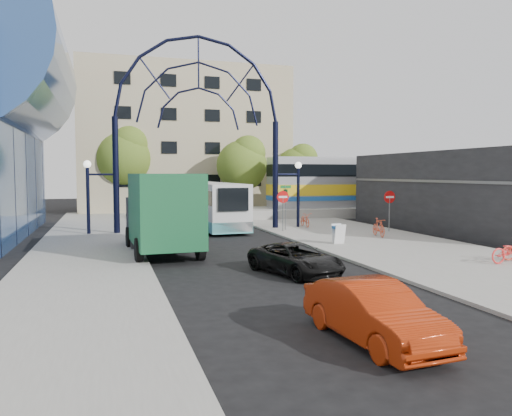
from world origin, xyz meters
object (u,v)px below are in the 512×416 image
object	(u,v)px
street_name_sign	(286,198)
bike_near_a	(305,220)
tree_north_c	(298,167)
gateway_arch	(199,94)
tree_north_b	(125,156)
red_sedan	(373,312)
do_not_enter_sign	(390,201)
bike_near_b	(379,227)
green_truck	(162,214)
city_bus	(210,204)
tree_north_a	(243,163)
black_suv	(296,259)
bike_far_a	(511,251)
stop_sign	(283,201)
train_car	(405,182)
sandwich_board	(338,231)

from	to	relation	value
street_name_sign	bike_near_a	xyz separation A→B (m)	(1.91, 1.40, -1.55)
street_name_sign	tree_north_c	bearing A→B (deg)	65.69
gateway_arch	tree_north_b	size ratio (longest dim) A/B	1.70
red_sedan	do_not_enter_sign	bearing A→B (deg)	52.78
street_name_sign	bike_near_b	bearing A→B (deg)	-49.77
bike_near_a	bike_near_b	distance (m)	6.32
gateway_arch	street_name_sign	world-z (taller)	gateway_arch
green_truck	bike_near_b	world-z (taller)	green_truck
gateway_arch	city_bus	distance (m)	7.45
tree_north_a	city_bus	size ratio (longest dim) A/B	0.63
do_not_enter_sign	black_suv	xyz separation A→B (m)	(-10.05, -10.01, -1.41)
tree_north_c	bike_far_a	bearing A→B (deg)	-94.82
tree_north_a	tree_north_c	size ratio (longest dim) A/B	1.08
red_sedan	gateway_arch	bearing A→B (deg)	85.20
red_sedan	bike_far_a	world-z (taller)	red_sedan
tree_north_c	bike_near_a	size ratio (longest dim) A/B	3.74
stop_sign	red_sedan	bearing A→B (deg)	-104.26
city_bus	tree_north_b	bearing A→B (deg)	108.17
city_bus	bike_near_b	size ratio (longest dim) A/B	6.57
stop_sign	train_car	world-z (taller)	train_car
gateway_arch	bike_near_a	xyz separation A→B (m)	(7.11, 0.00, -7.98)
tree_north_c	bike_near_b	world-z (taller)	tree_north_c
city_bus	red_sedan	distance (m)	23.70
street_name_sign	green_truck	xyz separation A→B (m)	(-8.39, -6.45, -0.31)
street_name_sign	city_bus	world-z (taller)	city_bus
do_not_enter_sign	city_bus	distance (m)	11.72
tree_north_b	street_name_sign	bearing A→B (deg)	-62.35
city_bus	black_suv	size ratio (longest dim) A/B	2.75
stop_sign	bike_far_a	distance (m)	13.93
bike_far_a	black_suv	bearing A→B (deg)	82.70
train_car	bike_far_a	distance (m)	25.28
gateway_arch	bike_far_a	world-z (taller)	gateway_arch
sandwich_board	red_sedan	world-z (taller)	red_sedan
train_car	city_bus	xyz separation A→B (m)	(-18.84, -5.65, -1.32)
gateway_arch	tree_north_c	bearing A→B (deg)	48.96
tree_north_b	bike_near_a	world-z (taller)	tree_north_b
bike_far_a	green_truck	bearing A→B (deg)	60.04
street_name_sign	tree_north_b	size ratio (longest dim) A/B	0.35
sandwich_board	tree_north_c	xyz separation A→B (m)	(6.52, 21.95, 3.53)
street_name_sign	tree_north_a	xyz separation A→B (m)	(0.92, 13.33, 2.48)
gateway_arch	tree_north_c	world-z (taller)	gateway_arch
stop_sign	red_sedan	size ratio (longest dim) A/B	0.63
stop_sign	tree_north_c	xyz separation A→B (m)	(7.32, 15.93, 2.28)
bike_near_b	train_car	bearing A→B (deg)	60.24
train_car	tree_north_c	xyz separation A→B (m)	(-7.88, 5.93, 1.37)
tree_north_a	city_bus	bearing A→B (deg)	-117.38
tree_north_b	red_sedan	size ratio (longest dim) A/B	2.00
bike_near_b	red_sedan	bearing A→B (deg)	-112.84
train_car	bike_near_a	world-z (taller)	train_car
city_bus	red_sedan	size ratio (longest dim) A/B	2.78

